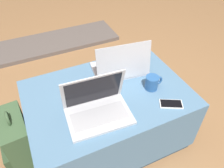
{
  "coord_description": "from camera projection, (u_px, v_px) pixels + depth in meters",
  "views": [
    {
      "loc": [
        -0.39,
        -0.9,
        1.41
      ],
      "look_at": [
        0.02,
        -0.02,
        0.54
      ],
      "focal_mm": 35.0,
      "sensor_mm": 36.0,
      "label": 1
    }
  ],
  "objects": [
    {
      "name": "ground_plane",
      "position": [
        108.0,
        135.0,
        1.67
      ],
      "size": [
        14.0,
        14.0,
        0.0
      ],
      "primitive_type": "plane",
      "color": "olive"
    },
    {
      "name": "ottoman",
      "position": [
        108.0,
        116.0,
        1.52
      ],
      "size": [
        1.01,
        0.7,
        0.46
      ],
      "color": "#2A3D4E",
      "rests_on": "ground_plane"
    },
    {
      "name": "laptop_near",
      "position": [
        97.0,
        107.0,
        1.21
      ],
      "size": [
        0.37,
        0.26,
        0.25
      ],
      "rotation": [
        0.0,
        0.0,
        -0.07
      ],
      "color": "#B7B7BC",
      "rests_on": "ottoman"
    },
    {
      "name": "laptop_far",
      "position": [
        120.0,
        66.0,
        1.48
      ],
      "size": [
        0.39,
        0.29,
        0.25
      ],
      "rotation": [
        0.0,
        0.0,
        3.01
      ],
      "color": "#B7B7BC",
      "rests_on": "ottoman"
    },
    {
      "name": "cell_phone",
      "position": [
        171.0,
        104.0,
        1.29
      ],
      "size": [
        0.15,
        0.12,
        0.01
      ],
      "rotation": [
        0.0,
        0.0,
        4.23
      ],
      "color": "white",
      "rests_on": "ottoman"
    },
    {
      "name": "backpack",
      "position": [
        18.0,
        143.0,
        1.39
      ],
      "size": [
        0.21,
        0.31,
        0.48
      ],
      "rotation": [
        0.0,
        0.0,
        -1.5
      ],
      "color": "#385133",
      "rests_on": "ground_plane"
    },
    {
      "name": "coffee_mug",
      "position": [
        152.0,
        82.0,
        1.37
      ],
      "size": [
        0.12,
        0.08,
        0.09
      ],
      "color": "#285693",
      "rests_on": "ottoman"
    },
    {
      "name": "fireplace_hearth",
      "position": [
        59.0,
        41.0,
        2.66
      ],
      "size": [
        1.4,
        0.5,
        0.04
      ],
      "color": "#564C47",
      "rests_on": "ground_plane"
    }
  ]
}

